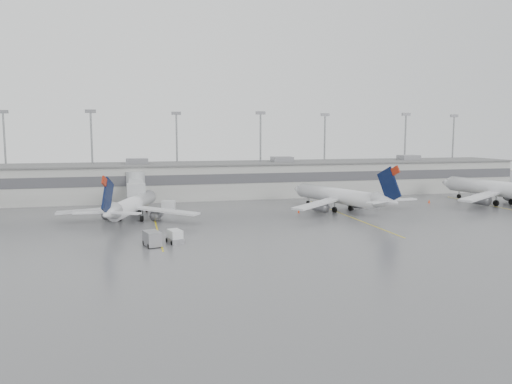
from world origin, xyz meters
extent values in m
plane|color=#545457|center=(0.00, 0.00, 0.00)|extent=(260.00, 260.00, 0.00)
cube|color=#A1A29D|center=(0.00, 58.00, 4.00)|extent=(150.00, 16.00, 8.00)
cube|color=#47474C|center=(0.00, 49.95, 5.00)|extent=(150.00, 0.15, 2.20)
cube|color=#606060|center=(0.00, 58.00, 8.05)|extent=(152.00, 17.00, 0.30)
cube|color=slate|center=(50.00, 58.00, 8.80)|extent=(5.00, 4.00, 1.30)
cylinder|color=gray|center=(-50.00, 67.50, 10.00)|extent=(0.44, 0.44, 20.00)
cube|color=slate|center=(-50.00, 67.50, 20.20)|extent=(2.40, 0.50, 0.80)
cylinder|color=gray|center=(-30.00, 60.00, 10.00)|extent=(0.44, 0.44, 20.00)
cube|color=slate|center=(-30.00, 60.00, 20.20)|extent=(2.40, 0.50, 0.80)
cylinder|color=gray|center=(-10.00, 67.50, 10.00)|extent=(0.44, 0.44, 20.00)
cube|color=slate|center=(-10.00, 67.50, 20.20)|extent=(2.40, 0.50, 0.80)
cylinder|color=gray|center=(10.00, 60.00, 10.00)|extent=(0.44, 0.44, 20.00)
cube|color=slate|center=(10.00, 60.00, 20.20)|extent=(2.40, 0.50, 0.80)
cylinder|color=gray|center=(30.00, 67.50, 10.00)|extent=(0.44, 0.44, 20.00)
cube|color=slate|center=(30.00, 67.50, 20.20)|extent=(2.40, 0.50, 0.80)
cylinder|color=gray|center=(50.00, 60.00, 10.00)|extent=(0.44, 0.44, 20.00)
cube|color=slate|center=(50.00, 60.00, 20.20)|extent=(2.40, 0.50, 0.80)
cylinder|color=gray|center=(70.00, 67.50, 10.00)|extent=(0.44, 0.44, 20.00)
cube|color=slate|center=(70.00, 67.50, 20.20)|extent=(2.40, 0.50, 0.80)
cylinder|color=#A1A4A7|center=(-20.50, 50.00, 3.50)|extent=(4.00, 4.00, 7.00)
cube|color=#A1A4A7|center=(-20.50, 43.50, 4.30)|extent=(2.80, 13.00, 2.60)
cube|color=#A1A4A7|center=(-20.50, 36.00, 4.30)|extent=(3.40, 2.40, 3.00)
cylinder|color=gray|center=(-20.50, 36.00, 1.40)|extent=(0.70, 0.70, 2.80)
cube|color=black|center=(-20.50, 36.00, 0.35)|extent=(2.20, 1.20, 0.70)
cube|color=yellow|center=(-17.50, 24.00, 0.01)|extent=(0.25, 40.00, 0.01)
cube|color=yellow|center=(17.50, 24.00, 0.01)|extent=(0.25, 40.00, 0.01)
cube|color=yellow|center=(52.50, 24.00, 0.01)|extent=(0.25, 40.00, 0.01)
cylinder|color=silver|center=(-21.05, 29.76, 2.77)|extent=(8.66, 20.20, 2.77)
cone|color=silver|center=(-17.66, 40.68, 2.77)|extent=(3.41, 3.29, 2.77)
cone|color=silver|center=(-24.69, 18.04, 3.14)|extent=(4.01, 5.22, 2.77)
cube|color=silver|center=(-27.98, 29.21, 2.03)|extent=(12.02, 2.56, 0.32)
cube|color=silver|center=(-15.65, 25.38, 2.03)|extent=(11.18, 8.88, 0.32)
cube|color=#081234|center=(-24.82, 17.60, 5.81)|extent=(1.80, 5.04, 6.03)
cube|color=#981F0B|center=(-25.18, 16.46, 8.21)|extent=(0.82, 1.86, 1.75)
cylinder|color=black|center=(-18.59, 37.69, 0.42)|extent=(0.55, 0.89, 0.83)
cylinder|color=black|center=(-23.45, 28.57, 0.51)|extent=(0.70, 1.09, 1.01)
cylinder|color=black|center=(-19.75, 27.42, 0.51)|extent=(0.70, 1.09, 1.01)
cylinder|color=silver|center=(18.03, 30.90, 3.00)|extent=(9.63, 21.84, 3.00)
cone|color=silver|center=(14.21, 42.69, 3.00)|extent=(3.72, 3.59, 3.00)
cone|color=silver|center=(22.12, 18.26, 3.40)|extent=(4.39, 5.68, 3.00)
cube|color=silver|center=(12.23, 26.08, 2.20)|extent=(12.05, 9.73, 0.35)
cube|color=silver|center=(25.55, 30.40, 2.20)|extent=(13.00, 2.61, 0.35)
cube|color=#081234|center=(22.28, 17.78, 6.30)|extent=(2.02, 5.45, 6.54)
cube|color=#981F0B|center=(22.68, 16.54, 8.90)|extent=(0.91, 2.02, 1.90)
cylinder|color=black|center=(15.26, 39.46, 0.45)|extent=(0.61, 0.96, 0.90)
cylinder|color=black|center=(16.65, 28.35, 0.55)|extent=(0.77, 1.18, 1.10)
cylinder|color=black|center=(20.64, 29.65, 0.55)|extent=(0.77, 1.18, 1.10)
cylinder|color=silver|center=(55.12, 30.99, 3.35)|extent=(7.70, 24.77, 3.35)
cone|color=silver|center=(52.63, 44.61, 3.35)|extent=(3.86, 3.68, 3.35)
cube|color=silver|center=(47.99, 26.51, 2.46)|extent=(14.15, 9.44, 0.39)
cylinder|color=black|center=(53.31, 40.88, 0.50)|extent=(0.56, 1.06, 1.00)
cylinder|color=black|center=(53.21, 28.37, 0.61)|extent=(0.71, 1.30, 1.23)
cylinder|color=black|center=(57.82, 29.21, 0.61)|extent=(0.71, 1.30, 1.23)
cube|color=silver|center=(-15.55, 8.85, 0.94)|extent=(2.16, 2.82, 1.87)
cube|color=slate|center=(-15.55, 8.85, 0.36)|extent=(2.47, 3.27, 0.73)
cylinder|color=black|center=(-16.62, 9.63, 0.29)|extent=(0.37, 0.62, 0.58)
cylinder|color=black|center=(-15.02, 10.07, 0.29)|extent=(0.37, 0.62, 0.58)
cylinder|color=black|center=(-16.08, 7.63, 0.29)|extent=(0.37, 0.62, 0.58)
cylinder|color=black|center=(-14.47, 8.06, 0.29)|extent=(0.37, 0.62, 0.58)
cube|color=slate|center=(-18.75, 7.65, 1.08)|extent=(2.59, 3.55, 1.93)
cylinder|color=black|center=(-19.81, 8.54, 0.32)|extent=(0.41, 0.68, 0.64)
cylinder|color=black|center=(-17.68, 6.76, 0.32)|extent=(0.41, 0.68, 0.64)
cube|color=silver|center=(-14.26, 39.89, 0.90)|extent=(2.90, 2.32, 1.79)
cube|color=silver|center=(27.16, 40.07, 0.81)|extent=(2.42, 1.74, 1.62)
cube|color=slate|center=(-21.90, 43.66, 0.98)|extent=(2.14, 3.24, 1.96)
cone|color=#FF3705|center=(-19.82, 39.60, 0.40)|extent=(0.50, 0.50, 0.80)
cone|color=#FF3705|center=(9.95, 30.09, 0.33)|extent=(0.42, 0.42, 0.66)
cone|color=#FF3705|center=(42.22, 35.95, 0.36)|extent=(0.45, 0.45, 0.72)
camera|label=1|loc=(-21.03, -60.43, 15.41)|focal=35.00mm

